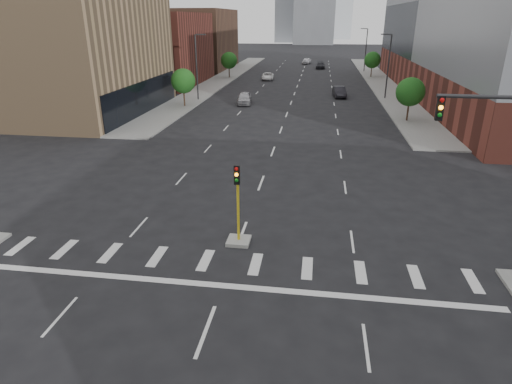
% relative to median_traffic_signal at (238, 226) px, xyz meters
% --- Properties ---
extents(ground, '(400.00, 400.00, 0.00)m').
position_rel_median_traffic_signal_xyz_m(ground, '(0.00, -8.97, -0.97)').
color(ground, black).
rests_on(ground, ground).
extents(sidewalk_left_far, '(5.00, 92.00, 0.15)m').
position_rel_median_traffic_signal_xyz_m(sidewalk_left_far, '(-15.00, 65.03, -0.90)').
color(sidewalk_left_far, gray).
rests_on(sidewalk_left_far, ground).
extents(sidewalk_right_far, '(5.00, 92.00, 0.15)m').
position_rel_median_traffic_signal_xyz_m(sidewalk_right_far, '(15.00, 65.03, -0.90)').
color(sidewalk_right_far, gray).
rests_on(sidewalk_right_far, ground).
extents(building_left_mid, '(20.00, 24.00, 14.00)m').
position_rel_median_traffic_signal_xyz_m(building_left_mid, '(-27.50, 31.03, 6.03)').
color(building_left_mid, '#9B7A57').
rests_on(building_left_mid, ground).
extents(building_left_far_a, '(20.00, 22.00, 12.00)m').
position_rel_median_traffic_signal_xyz_m(building_left_far_a, '(-27.50, 57.03, 5.03)').
color(building_left_far_a, brown).
rests_on(building_left_far_a, ground).
extents(building_left_far_b, '(20.00, 24.00, 13.00)m').
position_rel_median_traffic_signal_xyz_m(building_left_far_b, '(-27.50, 83.03, 5.53)').
color(building_left_far_b, brown).
rests_on(building_left_far_b, ground).
extents(building_right_main, '(24.00, 70.00, 22.00)m').
position_rel_median_traffic_signal_xyz_m(building_right_main, '(29.50, 51.03, 10.03)').
color(building_right_main, brown).
rests_on(building_right_main, ground).
extents(median_traffic_signal, '(1.20, 1.20, 4.40)m').
position_rel_median_traffic_signal_xyz_m(median_traffic_signal, '(0.00, 0.00, 0.00)').
color(median_traffic_signal, '#999993').
rests_on(median_traffic_signal, ground).
extents(streetlight_right_a, '(1.60, 0.22, 9.07)m').
position_rel_median_traffic_signal_xyz_m(streetlight_right_a, '(13.41, 46.03, 4.04)').
color(streetlight_right_a, '#2D2D30').
rests_on(streetlight_right_a, ground).
extents(streetlight_right_b, '(1.60, 0.22, 9.07)m').
position_rel_median_traffic_signal_xyz_m(streetlight_right_b, '(13.41, 81.03, 4.04)').
color(streetlight_right_b, '#2D2D30').
rests_on(streetlight_right_b, ground).
extents(streetlight_left, '(1.60, 0.22, 9.07)m').
position_rel_median_traffic_signal_xyz_m(streetlight_left, '(-13.41, 41.03, 4.04)').
color(streetlight_left, '#2D2D30').
rests_on(streetlight_left, ground).
extents(tree_left_near, '(3.20, 3.20, 4.85)m').
position_rel_median_traffic_signal_xyz_m(tree_left_near, '(-14.00, 36.03, 2.42)').
color(tree_left_near, '#382619').
rests_on(tree_left_near, ground).
extents(tree_left_far, '(3.20, 3.20, 4.85)m').
position_rel_median_traffic_signal_xyz_m(tree_left_far, '(-14.00, 66.03, 2.42)').
color(tree_left_far, '#382619').
rests_on(tree_left_far, ground).
extents(tree_right_near, '(3.20, 3.20, 4.85)m').
position_rel_median_traffic_signal_xyz_m(tree_right_near, '(14.00, 31.03, 2.42)').
color(tree_right_near, '#382619').
rests_on(tree_right_near, ground).
extents(tree_right_far, '(3.20, 3.20, 4.85)m').
position_rel_median_traffic_signal_xyz_m(tree_right_far, '(14.00, 71.03, 2.42)').
color(tree_right_far, '#382619').
rests_on(tree_right_far, ground).
extents(car_near_left, '(2.49, 4.96, 1.62)m').
position_rel_median_traffic_signal_xyz_m(car_near_left, '(-6.39, 39.20, -0.16)').
color(car_near_left, '#9D9DA1').
rests_on(car_near_left, ground).
extents(car_mid_right, '(2.11, 4.87, 1.56)m').
position_rel_median_traffic_signal_xyz_m(car_mid_right, '(6.86, 46.75, -0.19)').
color(car_mid_right, black).
rests_on(car_mid_right, ground).
extents(car_far_left, '(2.59, 4.94, 1.33)m').
position_rel_median_traffic_signal_xyz_m(car_far_left, '(-6.14, 64.65, -0.31)').
color(car_far_left, white).
rests_on(car_far_left, ground).
extents(car_deep_right, '(2.12, 5.10, 1.47)m').
position_rel_median_traffic_signal_xyz_m(car_deep_right, '(3.85, 86.15, -0.24)').
color(car_deep_right, black).
rests_on(car_deep_right, ground).
extents(car_distant, '(2.39, 4.78, 1.56)m').
position_rel_median_traffic_signal_xyz_m(car_distant, '(0.24, 96.83, -0.19)').
color(car_distant, silver).
rests_on(car_distant, ground).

